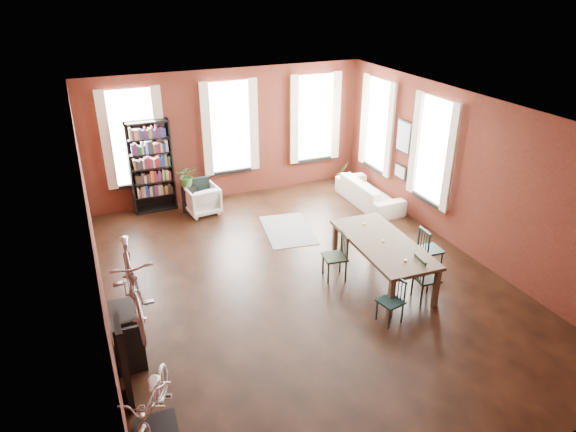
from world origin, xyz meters
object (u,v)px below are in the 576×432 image
dining_chair_d (430,249)px  bookshelf (151,167)px  cream_sofa (370,188)px  console_table (127,335)px  bicycle_floor (150,382)px  dining_chair_a (391,301)px  dining_chair_c (426,278)px  dining_chair_b (335,257)px  dining_table (382,261)px  plant_stand (190,198)px  white_armchair (202,198)px

dining_chair_d → bookshelf: bearing=45.1°
cream_sofa → console_table: size_ratio=2.60×
cream_sofa → bicycle_floor: bearing=130.1°
dining_chair_d → cream_sofa: dining_chair_d is taller
dining_chair_d → cream_sofa: bearing=-7.0°
dining_chair_a → dining_chair_c: 0.98m
bookshelf → dining_chair_d: bearing=-47.9°
dining_chair_b → console_table: bearing=-68.7°
dining_table → bicycle_floor: 4.98m
dining_chair_c → plant_stand: size_ratio=1.33×
bookshelf → console_table: (-1.28, -5.20, -0.70)m
bookshelf → console_table: size_ratio=2.75×
cream_sofa → dining_table: bearing=152.6°
dining_chair_c → dining_chair_d: bearing=-35.2°
bookshelf → white_armchair: bearing=-31.6°
white_armchair → plant_stand: size_ratio=1.16×
dining_chair_b → white_armchair: (-1.56, 3.80, -0.08)m
cream_sofa → plant_stand: (-4.19, 1.33, -0.08)m
dining_table → dining_chair_b: (-0.78, 0.39, 0.06)m
dining_chair_c → bicycle_floor: size_ratio=0.57×
console_table → dining_chair_b: bearing=11.5°
dining_chair_c → dining_chair_b: bearing=48.2°
white_armchair → plant_stand: bearing=-52.1°
dining_table → plant_stand: (-2.58, 4.43, -0.07)m
dining_chair_b → dining_chair_d: size_ratio=1.03×
dining_chair_d → dining_chair_b: bearing=79.3°
dining_table → plant_stand: 5.13m
dining_table → white_armchair: bearing=121.5°
white_armchair → dining_chair_b: bearing=105.8°
bookshelf → console_table: bookshelf is taller
dining_chair_b → console_table: size_ratio=1.13×
dining_table → dining_chair_b: size_ratio=2.57×
dining_chair_a → dining_chair_c: dining_chair_c is taller
dining_chair_a → white_armchair: 5.63m
dining_chair_a → plant_stand: 5.94m
console_table → plant_stand: (2.04, 4.83, -0.08)m
bookshelf → dining_table: bearing=-55.2°
bookshelf → dining_chair_c: bearing=-56.7°
dining_chair_b → dining_chair_c: (1.15, -1.24, -0.02)m
bookshelf → white_armchair: (1.01, -0.62, -0.72)m
dining_chair_a → white_armchair: size_ratio=1.04×
dining_table → cream_sofa: size_ratio=1.12×
bicycle_floor → dining_chair_b: bearing=55.0°
dining_chair_d → plant_stand: 5.77m
plant_stand → dining_chair_a: bearing=-70.2°
dining_chair_b → bicycle_floor: bearing=-47.1°
console_table → plant_stand: size_ratio=1.24×
white_armchair → dining_chair_c: bearing=111.7°
dining_chair_d → bicycle_floor: (-5.56, -1.99, 0.46)m
dining_table → console_table: 4.64m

